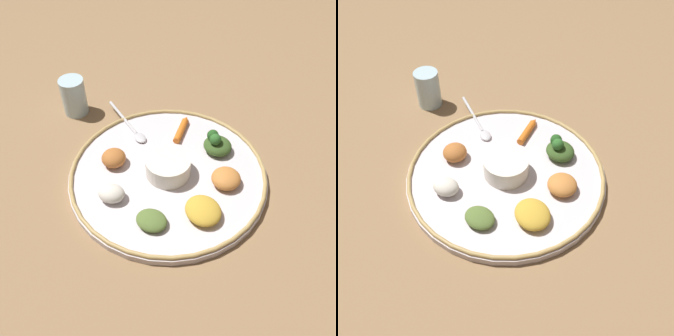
{
  "view_description": "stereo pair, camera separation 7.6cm",
  "coord_description": "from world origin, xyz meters",
  "views": [
    {
      "loc": [
        0.02,
        0.51,
        0.59
      ],
      "look_at": [
        0.0,
        0.0,
        0.03
      ],
      "focal_mm": 40.57,
      "sensor_mm": 36.0,
      "label": 1
    },
    {
      "loc": [
        -0.06,
        0.51,
        0.59
      ],
      "look_at": [
        0.0,
        0.0,
        0.03
      ],
      "focal_mm": 40.57,
      "sensor_mm": 36.0,
      "label": 2
    }
  ],
  "objects": [
    {
      "name": "ground_plane",
      "position": [
        0.0,
        0.0,
        0.0
      ],
      "size": [
        2.4,
        2.4,
        0.0
      ],
      "primitive_type": "plane",
      "color": "olive"
    },
    {
      "name": "platter",
      "position": [
        0.0,
        0.0,
        0.01
      ],
      "size": [
        0.4,
        0.4,
        0.01
      ],
      "primitive_type": "cylinder",
      "color": "silver",
      "rests_on": "ground_plane"
    },
    {
      "name": "platter_rim",
      "position": [
        0.0,
        0.0,
        0.02
      ],
      "size": [
        0.4,
        0.4,
        0.01
      ],
      "primitive_type": "torus",
      "color": "tan",
      "rests_on": "platter"
    },
    {
      "name": "center_bowl",
      "position": [
        0.0,
        0.0,
        0.04
      ],
      "size": [
        0.09,
        0.09,
        0.04
      ],
      "color": "silver",
      "rests_on": "platter"
    },
    {
      "name": "spoon",
      "position": [
        0.08,
        -0.14,
        0.02
      ],
      "size": [
        0.1,
        0.15,
        0.01
      ],
      "color": "silver",
      "rests_on": "platter"
    },
    {
      "name": "greens_pile",
      "position": [
        -0.11,
        -0.06,
        0.03
      ],
      "size": [
        0.08,
        0.08,
        0.05
      ],
      "color": "#385623",
      "rests_on": "platter"
    },
    {
      "name": "carrot_near_spoon",
      "position": [
        -0.03,
        -0.12,
        0.02
      ],
      "size": [
        0.04,
        0.09,
        0.02
      ],
      "color": "orange",
      "rests_on": "platter"
    },
    {
      "name": "mound_lentil_yellow",
      "position": [
        -0.06,
        0.11,
        0.03
      ],
      "size": [
        0.09,
        0.09,
        0.03
      ],
      "primitive_type": "ellipsoid",
      "rotation": [
        0.0,
        0.0,
        5.23
      ],
      "color": "gold",
      "rests_on": "platter"
    },
    {
      "name": "mound_rice_white",
      "position": [
        0.11,
        0.06,
        0.03
      ],
      "size": [
        0.06,
        0.05,
        0.03
      ],
      "primitive_type": "ellipsoid",
      "rotation": [
        0.0,
        0.0,
        2.94
      ],
      "color": "silver",
      "rests_on": "platter"
    },
    {
      "name": "mound_chickpea",
      "position": [
        0.11,
        -0.03,
        0.03
      ],
      "size": [
        0.07,
        0.07,
        0.03
      ],
      "primitive_type": "ellipsoid",
      "rotation": [
        0.0,
        0.0,
        0.79
      ],
      "color": "#B2662D",
      "rests_on": "platter"
    },
    {
      "name": "mound_collards",
      "position": [
        0.03,
        0.12,
        0.03
      ],
      "size": [
        0.07,
        0.07,
        0.02
      ],
      "primitive_type": "ellipsoid",
      "rotation": [
        0.0,
        0.0,
        2.63
      ],
      "color": "#567033",
      "rests_on": "platter"
    },
    {
      "name": "mound_squash",
      "position": [
        -0.11,
        0.03,
        0.03
      ],
      "size": [
        0.06,
        0.06,
        0.03
      ],
      "primitive_type": "ellipsoid",
      "rotation": [
        0.0,
        0.0,
        3.03
      ],
      "color": "#C67A38",
      "rests_on": "platter"
    },
    {
      "name": "drinking_glass",
      "position": [
        0.22,
        -0.22,
        0.04
      ],
      "size": [
        0.06,
        0.06,
        0.09
      ],
      "color": "silver",
      "rests_on": "ground_plane"
    }
  ]
}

